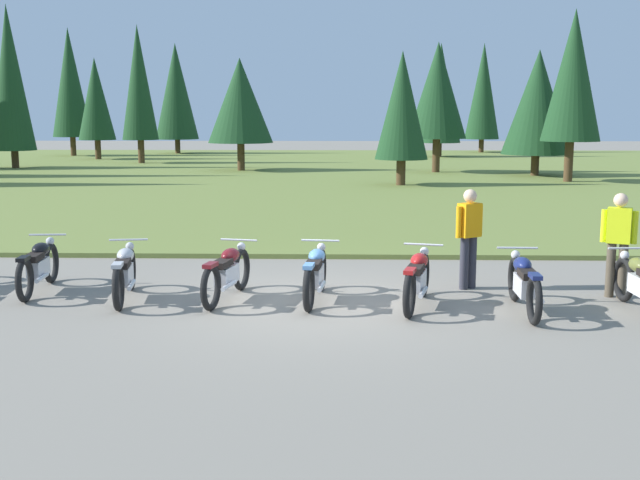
{
  "coord_description": "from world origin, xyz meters",
  "views": [
    {
      "loc": [
        0.35,
        -11.66,
        2.91
      ],
      "look_at": [
        0.0,
        0.6,
        0.9
      ],
      "focal_mm": 43.64,
      "sensor_mm": 36.0,
      "label": 1
    }
  ],
  "objects_px": {
    "motorcycle_sky_blue": "(316,273)",
    "rider_checking_bike": "(469,233)",
    "rider_with_back_turned": "(618,239)",
    "motorcycle_maroon": "(227,272)",
    "motorcycle_silver": "(125,272)",
    "motorcycle_black": "(39,266)",
    "motorcycle_red": "(417,278)",
    "motorcycle_navy": "(524,283)"
  },
  "relations": [
    {
      "from": "motorcycle_sky_blue",
      "to": "rider_with_back_turned",
      "type": "relative_size",
      "value": 1.26
    },
    {
      "from": "motorcycle_maroon",
      "to": "rider_with_back_turned",
      "type": "bearing_deg",
      "value": 3.03
    },
    {
      "from": "motorcycle_maroon",
      "to": "rider_with_back_turned",
      "type": "height_order",
      "value": "rider_with_back_turned"
    },
    {
      "from": "motorcycle_red",
      "to": "motorcycle_silver",
      "type": "bearing_deg",
      "value": 175.99
    },
    {
      "from": "motorcycle_silver",
      "to": "rider_with_back_turned",
      "type": "bearing_deg",
      "value": 2.68
    },
    {
      "from": "motorcycle_black",
      "to": "motorcycle_maroon",
      "type": "xyz_separation_m",
      "value": [
        3.17,
        -0.44,
        0.0
      ]
    },
    {
      "from": "rider_checking_bike",
      "to": "motorcycle_black",
      "type": "bearing_deg",
      "value": -176.43
    },
    {
      "from": "motorcycle_black",
      "to": "motorcycle_sky_blue",
      "type": "relative_size",
      "value": 1.0
    },
    {
      "from": "motorcycle_maroon",
      "to": "motorcycle_navy",
      "type": "height_order",
      "value": "same"
    },
    {
      "from": "rider_with_back_turned",
      "to": "motorcycle_navy",
      "type": "bearing_deg",
      "value": -149.96
    },
    {
      "from": "motorcycle_silver",
      "to": "rider_with_back_turned",
      "type": "distance_m",
      "value": 7.8
    },
    {
      "from": "motorcycle_black",
      "to": "rider_with_back_turned",
      "type": "relative_size",
      "value": 1.26
    },
    {
      "from": "rider_checking_bike",
      "to": "motorcycle_silver",
      "type": "bearing_deg",
      "value": -170.5
    },
    {
      "from": "motorcycle_maroon",
      "to": "motorcycle_silver",
      "type": "bearing_deg",
      "value": -178.66
    },
    {
      "from": "motorcycle_sky_blue",
      "to": "rider_checking_bike",
      "type": "relative_size",
      "value": 1.26
    },
    {
      "from": "motorcycle_black",
      "to": "motorcycle_navy",
      "type": "xyz_separation_m",
      "value": [
        7.65,
        -1.09,
        0.0
      ]
    },
    {
      "from": "motorcycle_sky_blue",
      "to": "rider_checking_bike",
      "type": "xyz_separation_m",
      "value": [
        2.52,
        0.91,
        0.51
      ]
    },
    {
      "from": "motorcycle_silver",
      "to": "motorcycle_maroon",
      "type": "relative_size",
      "value": 1.01
    },
    {
      "from": "motorcycle_silver",
      "to": "rider_with_back_turned",
      "type": "xyz_separation_m",
      "value": [
        7.78,
        0.36,
        0.51
      ]
    },
    {
      "from": "motorcycle_maroon",
      "to": "motorcycle_sky_blue",
      "type": "distance_m",
      "value": 1.39
    },
    {
      "from": "motorcycle_red",
      "to": "rider_checking_bike",
      "type": "relative_size",
      "value": 1.23
    },
    {
      "from": "motorcycle_black",
      "to": "motorcycle_silver",
      "type": "height_order",
      "value": "same"
    },
    {
      "from": "motorcycle_black",
      "to": "motorcycle_navy",
      "type": "height_order",
      "value": "same"
    },
    {
      "from": "motorcycle_silver",
      "to": "rider_with_back_turned",
      "type": "relative_size",
      "value": 1.25
    },
    {
      "from": "motorcycle_red",
      "to": "motorcycle_navy",
      "type": "bearing_deg",
      "value": -10.6
    },
    {
      "from": "motorcycle_sky_blue",
      "to": "rider_with_back_turned",
      "type": "height_order",
      "value": "rider_with_back_turned"
    },
    {
      "from": "motorcycle_maroon",
      "to": "rider_checking_bike",
      "type": "bearing_deg",
      "value": 12.78
    },
    {
      "from": "motorcycle_silver",
      "to": "motorcycle_maroon",
      "type": "xyz_separation_m",
      "value": [
        1.61,
        0.04,
        0.0
      ]
    },
    {
      "from": "motorcycle_navy",
      "to": "motorcycle_silver",
      "type": "bearing_deg",
      "value": 174.31
    },
    {
      "from": "motorcycle_red",
      "to": "rider_with_back_turned",
      "type": "height_order",
      "value": "rider_with_back_turned"
    },
    {
      "from": "motorcycle_black",
      "to": "motorcycle_red",
      "type": "relative_size",
      "value": 1.02
    },
    {
      "from": "motorcycle_maroon",
      "to": "motorcycle_black",
      "type": "bearing_deg",
      "value": 172.01
    },
    {
      "from": "motorcycle_sky_blue",
      "to": "motorcycle_navy",
      "type": "relative_size",
      "value": 1.0
    },
    {
      "from": "motorcycle_black",
      "to": "motorcycle_maroon",
      "type": "relative_size",
      "value": 1.01
    },
    {
      "from": "motorcycle_red",
      "to": "motorcycle_navy",
      "type": "height_order",
      "value": "same"
    },
    {
      "from": "motorcycle_maroon",
      "to": "motorcycle_red",
      "type": "xyz_separation_m",
      "value": [
        2.94,
        -0.36,
        0.0
      ]
    },
    {
      "from": "motorcycle_silver",
      "to": "rider_checking_bike",
      "type": "xyz_separation_m",
      "value": [
        5.52,
        0.92,
        0.51
      ]
    },
    {
      "from": "motorcycle_black",
      "to": "rider_checking_bike",
      "type": "distance_m",
      "value": 7.11
    },
    {
      "from": "motorcycle_silver",
      "to": "motorcycle_red",
      "type": "height_order",
      "value": "same"
    },
    {
      "from": "motorcycle_red",
      "to": "motorcycle_navy",
      "type": "relative_size",
      "value": 0.98
    },
    {
      "from": "motorcycle_black",
      "to": "motorcycle_maroon",
      "type": "distance_m",
      "value": 3.2
    },
    {
      "from": "motorcycle_black",
      "to": "motorcycle_sky_blue",
      "type": "xyz_separation_m",
      "value": [
        4.56,
        -0.47,
        0.0
      ]
    }
  ]
}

